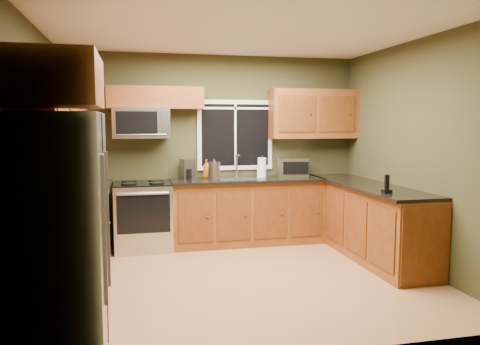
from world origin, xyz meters
name	(u,v)px	position (x,y,z in m)	size (l,w,h in m)	color
floor	(242,278)	(0.00, 0.00, 0.00)	(4.20, 4.20, 0.00)	#A37247
ceiling	(243,30)	(0.00, 0.00, 2.70)	(4.20, 4.20, 0.00)	white
back_wall	(215,149)	(0.00, 1.80, 1.35)	(4.20, 4.20, 0.00)	#35351C
front_wall	(299,176)	(0.00, -1.80, 1.35)	(4.20, 4.20, 0.00)	#35351C
left_wall	(36,161)	(-2.10, 0.00, 1.35)	(3.60, 3.60, 0.00)	#35351C
right_wall	(415,155)	(2.10, 0.00, 1.35)	(3.60, 3.60, 0.00)	#35351C
window	(235,135)	(0.30, 1.78, 1.55)	(1.12, 0.03, 1.02)	white
base_cabinets_left	(77,237)	(-1.80, 0.48, 0.45)	(0.60, 2.65, 0.90)	brown
countertop_left	(78,196)	(-1.78, 0.48, 0.92)	(0.65, 2.65, 0.04)	black
base_cabinets_back	(247,212)	(0.42, 1.50, 0.45)	(2.17, 0.60, 0.90)	brown
countertop_back	(248,180)	(0.42, 1.48, 0.92)	(2.17, 0.65, 0.04)	black
base_cabinets_peninsula	(368,221)	(1.80, 0.54, 0.45)	(0.60, 2.52, 0.90)	brown
countertop_peninsula	(367,186)	(1.78, 0.55, 0.92)	(0.65, 2.50, 0.04)	black
upper_cabinets_left	(59,110)	(-1.94, 0.48, 1.86)	(0.33, 2.65, 0.72)	brown
upper_cabinets_back_left	(155,98)	(-0.85, 1.64, 2.07)	(1.30, 0.33, 0.30)	brown
upper_cabinets_back_right	(313,114)	(1.45, 1.64, 1.86)	(1.30, 0.33, 0.72)	brown
upper_cabinet_over_fridge	(48,80)	(-1.74, -1.30, 2.03)	(0.72, 0.90, 0.38)	brown
refrigerator	(55,234)	(-1.74, -1.30, 0.90)	(0.74, 0.90, 1.80)	#B7B7BC
range	(143,216)	(-1.05, 1.47, 0.47)	(0.76, 0.69, 0.94)	#B7B7BC
microwave	(141,123)	(-1.05, 1.61, 1.73)	(0.76, 0.41, 0.42)	#B7B7BC
sink	(240,178)	(0.30, 1.49, 0.95)	(0.60, 0.42, 0.36)	slate
toaster_oven	(292,167)	(1.13, 1.61, 1.08)	(0.48, 0.40, 0.27)	#B7B7BC
coffee_maker	(188,170)	(-0.42, 1.63, 1.07)	(0.21, 0.26, 0.28)	slate
kettle	(214,170)	(-0.07, 1.46, 1.08)	(0.19, 0.19, 0.30)	#B7B7BC
paper_towel_roll	(262,168)	(0.65, 1.57, 1.08)	(0.13, 0.13, 0.32)	white
soap_bottle_a	(206,169)	(-0.15, 1.66, 1.07)	(0.10, 0.10, 0.27)	#C65812
soap_bottle_b	(261,170)	(0.64, 1.60, 1.04)	(0.09, 0.09, 0.20)	white
cordless_phone	(387,188)	(1.61, -0.23, 1.00)	(0.10, 0.10, 0.21)	black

